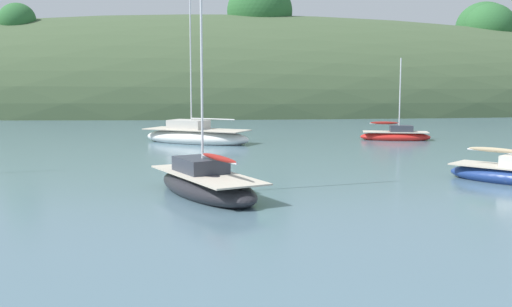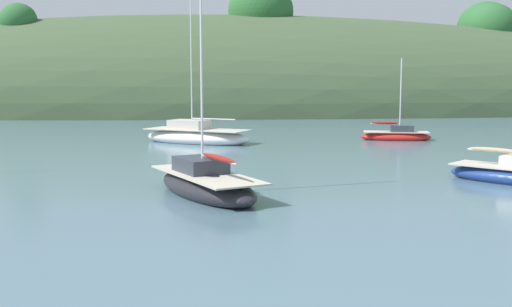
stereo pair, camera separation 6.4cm
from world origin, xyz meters
The scene contains 4 objects.
far_shoreline_hill centered at (0.20, 78.39, 0.11)m, with size 150.00×36.00×29.95m.
sailboat_grey_yawl centered at (-2.13, 17.01, 0.42)m, with size 4.91×7.12×9.61m.
sailboat_navy_dinghy centered at (11.45, 37.31, 0.33)m, with size 5.22×2.69×6.02m.
sailboat_black_sloop centered at (-2.86, 36.40, 0.46)m, with size 8.20×6.25×10.48m.
Camera 2 is at (-1.98, -6.10, 4.34)m, focal length 43.48 mm.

